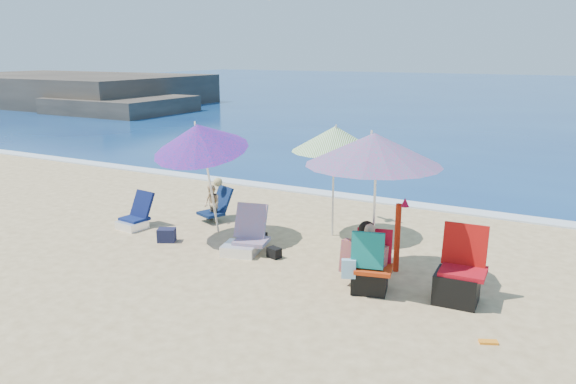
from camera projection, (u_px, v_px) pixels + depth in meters
The scene contains 19 objects.
ground at pixel (275, 274), 9.06m from camera, with size 120.00×120.00×0.00m.
sea at pixel (539, 94), 47.46m from camera, with size 120.00×80.00×0.12m.
foam at pixel (381, 201), 13.41m from camera, with size 120.00×0.50×0.04m.
headland at pixel (71, 95), 38.35m from camera, with size 20.50×11.50×2.60m.
umbrella_turquoise at pixel (374, 149), 8.34m from camera, with size 2.42×2.42×2.35m.
umbrella_striped at pixel (335, 139), 10.44m from camera, with size 1.97×1.97×2.17m.
umbrella_blue at pixel (199, 138), 10.21m from camera, with size 1.92×1.98×2.39m.
furled_umbrella at pixel (399, 231), 8.99m from camera, with size 0.25×0.17×1.25m.
chair_navy at pixel (135, 219), 11.39m from camera, with size 0.58×0.74×0.71m.
chair_rainbow at pixel (245, 240), 9.99m from camera, with size 0.81×0.92×0.82m.
camp_chair_left at pixel (458, 280), 7.99m from camera, with size 0.70×0.66×1.09m.
camp_chair_right at pixel (369, 270), 8.30m from camera, with size 0.72×0.70×0.97m.
person_center at pixel (367, 256), 8.43m from camera, with size 0.71×0.59×1.02m.
person_left at pixel (213, 203), 11.76m from camera, with size 0.65×0.84×0.88m.
bag_navy_a at pixel (167, 235), 10.56m from camera, with size 0.39×0.35×0.25m.
bag_black_a at pixel (259, 238), 10.48m from camera, with size 0.29×0.22×0.20m.
bag_tan at pixel (248, 241), 10.28m from camera, with size 0.26×0.20×0.21m.
bag_black_b at pixel (274, 253), 9.75m from camera, with size 0.27×0.22×0.18m.
orange_item at pixel (488, 342), 6.90m from camera, with size 0.25×0.18×0.03m.
Camera 1 is at (4.22, -7.35, 3.48)m, focal length 35.13 mm.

